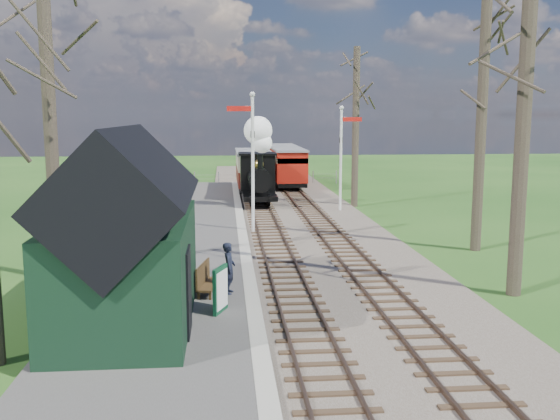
# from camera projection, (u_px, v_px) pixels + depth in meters

# --- Properties ---
(ground) EXTENTS (140.00, 140.00, 0.00)m
(ground) POSITION_uv_depth(u_px,v_px,m) (328.00, 393.00, 11.86)
(ground) COLOR #214C18
(ground) RESTS_ON ground
(distant_hills) EXTENTS (114.40, 48.00, 22.02)m
(distant_hills) POSITION_uv_depth(u_px,v_px,m) (253.00, 288.00, 77.82)
(distant_hills) COLOR #385B23
(distant_hills) RESTS_ON ground
(ballast_bed) EXTENTS (8.00, 60.00, 0.10)m
(ballast_bed) POSITION_uv_depth(u_px,v_px,m) (285.00, 212.00, 33.63)
(ballast_bed) COLOR brown
(ballast_bed) RESTS_ON ground
(track_near) EXTENTS (1.60, 60.00, 0.15)m
(track_near) POSITION_uv_depth(u_px,v_px,m) (261.00, 211.00, 33.51)
(track_near) COLOR brown
(track_near) RESTS_ON ground
(track_far) EXTENTS (1.60, 60.00, 0.15)m
(track_far) POSITION_uv_depth(u_px,v_px,m) (309.00, 211.00, 33.73)
(track_far) COLOR brown
(track_far) RESTS_ON ground
(platform) EXTENTS (5.00, 44.00, 0.20)m
(platform) POSITION_uv_depth(u_px,v_px,m) (187.00, 243.00, 25.32)
(platform) COLOR #474442
(platform) RESTS_ON ground
(coping_strip) EXTENTS (0.40, 44.00, 0.21)m
(coping_strip) POSITION_uv_depth(u_px,v_px,m) (243.00, 241.00, 25.52)
(coping_strip) COLOR #B2AD9E
(coping_strip) RESTS_ON ground
(station_shed) EXTENTS (3.25, 6.30, 4.78)m
(station_shed) POSITION_uv_depth(u_px,v_px,m) (127.00, 239.00, 15.08)
(station_shed) COLOR black
(station_shed) RESTS_ON platform
(semaphore_near) EXTENTS (1.22, 0.24, 6.22)m
(semaphore_near) POSITION_uv_depth(u_px,v_px,m) (251.00, 152.00, 27.00)
(semaphore_near) COLOR silver
(semaphore_near) RESTS_ON ground
(semaphore_far) EXTENTS (1.22, 0.24, 5.72)m
(semaphore_far) POSITION_uv_depth(u_px,v_px,m) (342.00, 150.00, 33.39)
(semaphore_far) COLOR silver
(semaphore_far) RESTS_ON ground
(bare_trees) EXTENTS (15.51, 22.39, 12.00)m
(bare_trees) POSITION_uv_depth(u_px,v_px,m) (320.00, 116.00, 21.13)
(bare_trees) COLOR #382D23
(bare_trees) RESTS_ON ground
(fence_line) EXTENTS (12.60, 0.08, 1.00)m
(fence_line) POSITION_uv_depth(u_px,v_px,m) (254.00, 177.00, 47.25)
(fence_line) COLOR slate
(fence_line) RESTS_ON ground
(locomotive) EXTENTS (1.99, 4.64, 4.97)m
(locomotive) POSITION_uv_depth(u_px,v_px,m) (258.00, 167.00, 35.57)
(locomotive) COLOR black
(locomotive) RESTS_ON ground
(coach) EXTENTS (2.32, 7.95, 2.44)m
(coach) POSITION_uv_depth(u_px,v_px,m) (254.00, 169.00, 41.64)
(coach) COLOR black
(coach) RESTS_ON ground
(red_carriage_a) EXTENTS (2.19, 5.44, 2.31)m
(red_carriage_a) POSITION_uv_depth(u_px,v_px,m) (289.00, 167.00, 44.09)
(red_carriage_a) COLOR black
(red_carriage_a) RESTS_ON ground
(red_carriage_b) EXTENTS (2.19, 5.44, 2.31)m
(red_carriage_b) POSITION_uv_depth(u_px,v_px,m) (282.00, 161.00, 49.51)
(red_carriage_b) COLOR black
(red_carriage_b) RESTS_ON ground
(sign_board) EXTENTS (0.38, 0.79, 1.20)m
(sign_board) POSITION_uv_depth(u_px,v_px,m) (221.00, 289.00, 16.00)
(sign_board) COLOR #0D4025
(sign_board) RESTS_ON platform
(bench) EXTENTS (0.73, 1.56, 0.86)m
(bench) POSITION_uv_depth(u_px,v_px,m) (206.00, 279.00, 17.77)
(bench) COLOR #412D17
(bench) RESTS_ON platform
(person) EXTENTS (0.41, 0.57, 1.47)m
(person) POSITION_uv_depth(u_px,v_px,m) (229.00, 268.00, 17.68)
(person) COLOR black
(person) RESTS_ON platform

